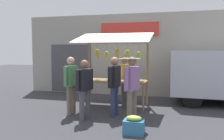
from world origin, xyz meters
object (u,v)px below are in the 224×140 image
object	(u,v)px
vendor_with_sunhat	(124,76)
shopper_in_grey_tee	(85,85)
shopper_with_ponytail	(115,82)
market_stall	(115,60)
produce_crate_near	(134,126)
shopper_in_striped_shirt	(71,81)
shopper_with_shopping_bag	(132,83)

from	to	relation	value
vendor_with_sunhat	shopper_in_grey_tee	bearing A→B (deg)	-9.55
vendor_with_sunhat	shopper_with_ponytail	bearing A→B (deg)	6.96
market_stall	produce_crate_near	xyz separation A→B (m)	(-1.14, 2.65, -1.35)
vendor_with_sunhat	produce_crate_near	world-z (taller)	vendor_with_sunhat
market_stall	vendor_with_sunhat	size ratio (longest dim) A/B	1.54
shopper_in_grey_tee	produce_crate_near	xyz separation A→B (m)	(-1.51, 0.83, -0.74)
shopper_with_ponytail	market_stall	bearing A→B (deg)	18.77
shopper_in_striped_shirt	produce_crate_near	xyz separation A→B (m)	(-2.11, 1.27, -0.79)
market_stall	shopper_in_striped_shirt	world-z (taller)	market_stall
shopper_with_ponytail	produce_crate_near	world-z (taller)	shopper_with_ponytail
shopper_in_grey_tee	shopper_in_striped_shirt	world-z (taller)	shopper_in_striped_shirt
vendor_with_sunhat	shopper_in_grey_tee	xyz separation A→B (m)	(0.54, 2.52, -0.02)
vendor_with_sunhat	shopper_in_grey_tee	distance (m)	2.58
market_stall	shopper_in_grey_tee	world-z (taller)	market_stall
shopper_with_shopping_bag	produce_crate_near	bearing A→B (deg)	-153.28
vendor_with_sunhat	shopper_in_striped_shirt	bearing A→B (deg)	-26.30
shopper_in_striped_shirt	shopper_with_ponytail	bearing A→B (deg)	-83.48
shopper_with_ponytail	shopper_in_striped_shirt	size ratio (longest dim) A/B	1.00
vendor_with_sunhat	shopper_in_striped_shirt	world-z (taller)	shopper_in_striped_shirt
shopper_in_grey_tee	shopper_in_striped_shirt	xyz separation A→B (m)	(0.61, -0.44, 0.05)
shopper_in_grey_tee	produce_crate_near	size ratio (longest dim) A/B	3.41
shopper_with_ponytail	shopper_in_striped_shirt	xyz separation A→B (m)	(1.30, 0.11, -0.00)
market_stall	shopper_with_shopping_bag	bearing A→B (deg)	117.81
shopper_with_ponytail	produce_crate_near	bearing A→B (deg)	-145.40
shopper_in_striped_shirt	shopper_in_grey_tee	bearing A→B (deg)	-124.37
shopper_in_striped_shirt	produce_crate_near	bearing A→B (deg)	-119.51
vendor_with_sunhat	shopper_with_ponytail	size ratio (longest dim) A/B	0.96
shopper_in_grey_tee	shopper_with_shopping_bag	world-z (taller)	shopper_with_shopping_bag
shopper_with_ponytail	shopper_in_grey_tee	xyz separation A→B (m)	(0.69, 0.55, -0.05)
market_stall	vendor_with_sunhat	xyz separation A→B (m)	(-0.18, -0.70, -0.59)
market_stall	shopper_with_shopping_bag	world-z (taller)	market_stall
shopper_with_shopping_bag	produce_crate_near	world-z (taller)	shopper_with_shopping_bag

